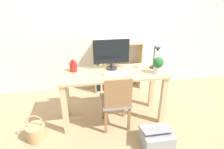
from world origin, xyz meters
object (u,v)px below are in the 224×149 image
vase (73,66)px  bookshelf (109,70)px  basket (36,132)px  chair (116,100)px  storage_box (157,137)px  desk_lamp (156,56)px  keyboard (116,73)px  monitor (111,53)px  potted_plant (158,64)px

vase → bookshelf: (0.62, 0.79, -0.43)m
basket → chair: bearing=3.1°
bookshelf → storage_box: size_ratio=2.45×
desk_lamp → bookshelf: desk_lamp is taller
bookshelf → basket: bearing=-134.0°
vase → basket: 1.00m
keyboard → storage_box: size_ratio=0.89×
chair → storage_box: (0.45, -0.42, -0.34)m
monitor → bookshelf: (0.08, 0.78, -0.60)m
bookshelf → vase: bearing=-128.1°
keyboard → basket: bearing=-168.9°
basket → storage_box: basket is taller
bookshelf → storage_box: bearing=-76.3°
keyboard → bookshelf: (0.04, 0.99, -0.37)m
chair → bookshelf: size_ratio=0.88×
chair → keyboard: bearing=83.1°
bookshelf → basket: (-1.16, -1.20, -0.30)m
monitor → bookshelf: size_ratio=0.55×
keyboard → desk_lamp: bearing=7.0°
chair → monitor: bearing=93.6°
monitor → basket: 1.47m
keyboard → storage_box: keyboard is taller
monitor → bookshelf: 0.99m
potted_plant → keyboard: bearing=173.7°
keyboard → storage_box: 0.98m
potted_plant → chair: 0.75m
vase → basket: vase is taller
bookshelf → basket: size_ratio=2.48×
keyboard → vase: bearing=161.2°
desk_lamp → storage_box: bearing=-103.2°
basket → bookshelf: bearing=46.0°
desk_lamp → chair: 0.83m
desk_lamp → basket: desk_lamp is taller
vase → storage_box: vase is taller
keyboard → storage_box: bearing=-53.7°
vase → desk_lamp: desk_lamp is taller
vase → monitor: bearing=0.6°
potted_plant → vase: bearing=167.2°
bookshelf → monitor: bearing=-95.7°
vase → potted_plant: 1.17m
vase → potted_plant: size_ratio=0.77×
vase → potted_plant: (1.14, -0.26, 0.05)m
chair → bookshelf: 1.15m
keyboard → potted_plant: 0.58m
monitor → potted_plant: monitor is taller
monitor → desk_lamp: (0.61, -0.13, -0.04)m
keyboard → chair: chair is taller
potted_plant → monitor: bearing=156.2°
keyboard → vase: size_ratio=1.95×
storage_box → desk_lamp: bearing=76.8°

